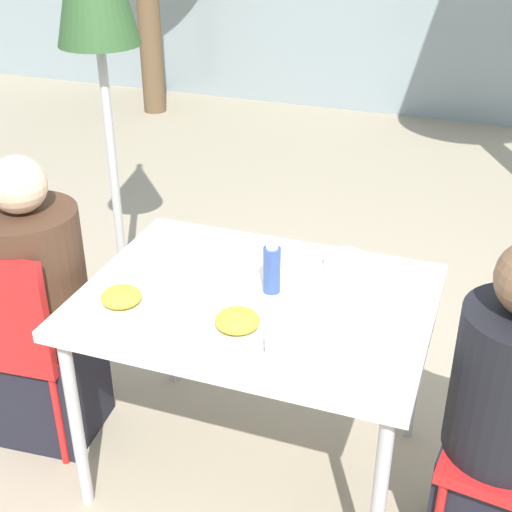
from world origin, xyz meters
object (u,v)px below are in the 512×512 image
chair_left (18,331)px  salad_bowl (345,262)px  bottle (272,269)px  drinking_cup (279,346)px  person_left (40,315)px  person_right (505,424)px

chair_left → salad_bowl: chair_left is taller
bottle → salad_bowl: bearing=49.5°
chair_left → drinking_cup: (1.04, -0.15, 0.29)m
person_left → drinking_cup: size_ratio=11.50×
person_left → salad_bowl: bearing=13.3°
chair_left → person_left: (0.04, 0.08, 0.02)m
person_right → salad_bowl: size_ratio=7.89×
chair_left → person_right: size_ratio=0.76×
chair_left → drinking_cup: bearing=-13.1°
person_right → drinking_cup: bearing=24.6°
person_left → drinking_cup: 1.06m
chair_left → drinking_cup: 1.09m
person_left → bottle: bearing=2.9°
drinking_cup → salad_bowl: bearing=84.8°
chair_left → drinking_cup: size_ratio=8.68×
drinking_cup → salad_bowl: size_ratio=0.69×
chair_left → person_right: person_right is taller
person_right → person_left: bearing=6.0°
drinking_cup → chair_left: bearing=171.8°
person_left → chair_left: bearing=-122.0°
drinking_cup → salad_bowl: drinking_cup is taller
chair_left → person_left: size_ratio=0.75×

